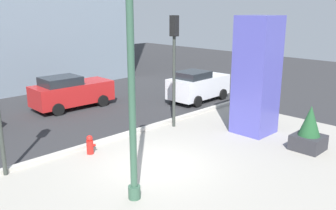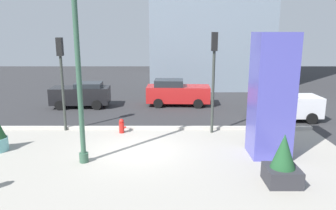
# 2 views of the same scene
# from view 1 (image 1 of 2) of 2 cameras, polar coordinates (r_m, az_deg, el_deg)

# --- Properties ---
(ground_plane) EXTENTS (60.00, 60.00, 0.00)m
(ground_plane) POSITION_cam_1_polar(r_m,az_deg,el_deg) (16.17, -11.82, -4.97)
(ground_plane) COLOR #2D2D30
(plaza_pavement) EXTENTS (18.00, 10.00, 0.02)m
(plaza_pavement) POSITION_cam_1_polar(r_m,az_deg,el_deg) (11.97, 4.59, -12.08)
(plaza_pavement) COLOR #9E998E
(plaza_pavement) RESTS_ON ground_plane
(curb_strip) EXTENTS (18.00, 0.24, 0.16)m
(curb_strip) POSITION_cam_1_polar(r_m,az_deg,el_deg) (15.45, -10.03, -5.52)
(curb_strip) COLOR #B7B2A8
(curb_strip) RESTS_ON ground_plane
(lamp_post) EXTENTS (0.44, 0.44, 7.11)m
(lamp_post) POSITION_cam_1_polar(r_m,az_deg,el_deg) (9.96, -5.65, 3.54)
(lamp_post) COLOR #335642
(lamp_post) RESTS_ON ground_plane
(art_pillar_blue) EXTENTS (1.55, 1.55, 5.08)m
(art_pillar_blue) POSITION_cam_1_polar(r_m,az_deg,el_deg) (16.34, 13.50, 4.38)
(art_pillar_blue) COLOR #4C4CAD
(art_pillar_blue) RESTS_ON ground_plane
(potted_plant_near_left) EXTENTS (1.13, 1.13, 1.79)m
(potted_plant_near_left) POSITION_cam_1_polar(r_m,az_deg,el_deg) (15.31, 20.96, -3.82)
(potted_plant_near_left) COLOR #2D2D33
(potted_plant_near_left) RESTS_ON ground_plane
(fire_hydrant) EXTENTS (0.36, 0.26, 0.75)m
(fire_hydrant) POSITION_cam_1_polar(r_m,az_deg,el_deg) (14.34, -11.95, -6.03)
(fire_hydrant) COLOR red
(fire_hydrant) RESTS_ON ground_plane
(traffic_light_corner) EXTENTS (0.28, 0.42, 5.06)m
(traffic_light_corner) POSITION_cam_1_polar(r_m,az_deg,el_deg) (16.53, 0.94, 7.87)
(traffic_light_corner) COLOR #333833
(traffic_light_corner) RESTS_ON ground_plane
(car_intersection) EXTENTS (4.41, 2.13, 1.81)m
(car_intersection) POSITION_cam_1_polar(r_m,az_deg,el_deg) (20.91, -14.75, 1.98)
(car_intersection) COLOR red
(car_intersection) RESTS_ON ground_plane
(car_passing_lane) EXTENTS (3.93, 2.08, 1.82)m
(car_passing_lane) POSITION_cam_1_polar(r_m,az_deg,el_deg) (21.82, 4.65, 3.01)
(car_passing_lane) COLOR silver
(car_passing_lane) RESTS_ON ground_plane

